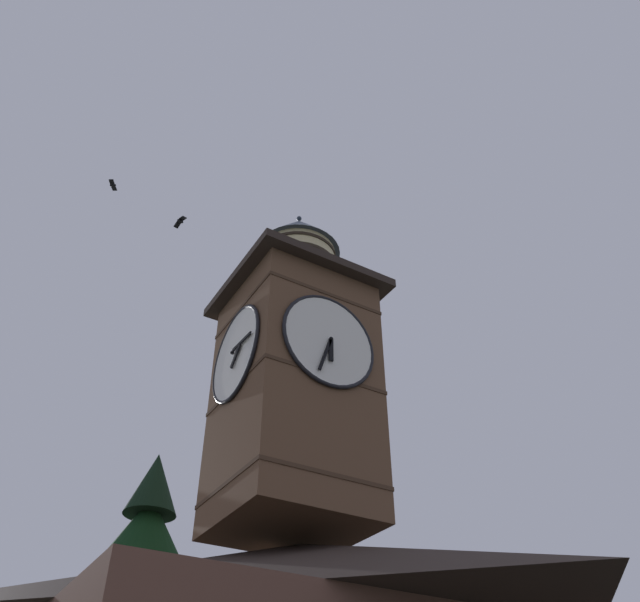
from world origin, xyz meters
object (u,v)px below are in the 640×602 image
at_px(clock_tower, 295,367).
at_px(flying_bird_high, 113,185).
at_px(flying_bird_low, 180,221).
at_px(moon, 349,597).

xyz_separation_m(clock_tower, flying_bird_high, (5.40, -3.24, 7.17)).
relative_size(flying_bird_high, flying_bird_low, 0.73).
distance_m(moon, flying_bird_low, 33.72).
relative_size(clock_tower, flying_bird_low, 14.97).
distance_m(clock_tower, moon, 34.03).
distance_m(clock_tower, flying_bird_low, 7.86).
distance_m(clock_tower, flying_bird_high, 9.54).
bearing_deg(moon, clock_tower, 54.49).
xyz_separation_m(flying_bird_high, flying_bird_low, (-2.43, 0.15, -0.58)).
distance_m(flying_bird_high, flying_bird_low, 2.50).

